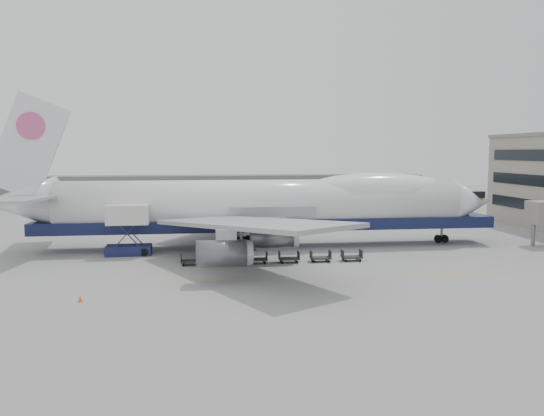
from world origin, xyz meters
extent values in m
plane|color=gray|center=(0.00, 0.00, 0.00)|extent=(260.00, 260.00, 0.00)
cube|color=gold|center=(0.00, -6.00, 0.01)|extent=(60.00, 0.15, 0.01)
cylinder|color=slate|center=(36.00, 8.00, 1.50)|extent=(0.50, 0.50, 3.00)
cube|color=slate|center=(-10.00, 70.00, 3.50)|extent=(110.00, 8.00, 7.00)
cylinder|color=white|center=(0.00, 12.00, 5.70)|extent=(52.00, 6.40, 6.40)
cube|color=#111840|center=(1.00, 12.00, 3.14)|extent=(60.00, 5.76, 1.50)
cone|color=white|center=(29.00, 12.00, 5.70)|extent=(6.00, 6.40, 6.40)
cone|color=white|center=(-30.50, 12.00, 6.30)|extent=(9.00, 6.40, 6.40)
ellipsoid|color=white|center=(15.60, 12.00, 7.46)|extent=(20.67, 5.78, 4.56)
cube|color=white|center=(-29.00, 12.00, 13.20)|extent=(10.52, 0.50, 13.56)
cylinder|color=#D4528D|center=(-28.50, 12.00, 15.70)|extent=(3.40, 0.30, 3.40)
cube|color=#9EA0A3|center=(-3.00, -2.28, 5.10)|extent=(20.35, 26.74, 2.26)
cube|color=#9EA0A3|center=(-3.00, 26.28, 5.10)|extent=(20.35, 26.74, 2.26)
cylinder|color=#595B60|center=(-6.00, 31.00, 2.90)|extent=(4.80, 2.60, 2.60)
cylinder|color=#595B60|center=(0.00, 22.00, 2.90)|extent=(4.80, 2.60, 2.60)
cylinder|color=#595B60|center=(0.00, 2.00, 2.90)|extent=(4.80, 2.60, 2.60)
cylinder|color=#595B60|center=(-6.00, -7.00, 2.90)|extent=(4.80, 2.60, 2.60)
cylinder|color=slate|center=(25.00, 12.00, 1.25)|extent=(0.36, 0.36, 2.50)
cylinder|color=black|center=(25.00, 12.00, 0.55)|extent=(1.10, 0.45, 1.10)
cylinder|color=slate|center=(-3.00, 9.00, 1.25)|extent=(0.36, 0.36, 2.50)
cylinder|color=black|center=(-3.00, 9.00, 0.55)|extent=(1.10, 0.45, 1.10)
cylinder|color=slate|center=(-3.00, 15.00, 1.25)|extent=(0.36, 0.36, 2.50)
cylinder|color=black|center=(-3.00, 15.00, 0.55)|extent=(1.10, 0.45, 1.10)
cube|color=#19204B|center=(-16.76, 8.50, 0.60)|extent=(5.46, 2.69, 1.19)
cube|color=silver|center=(-16.76, 8.50, 5.00)|extent=(5.03, 2.90, 2.39)
cube|color=#19204B|center=(-16.76, 7.31, 2.80)|extent=(3.86, 0.18, 4.27)
cube|color=#19204B|center=(-16.76, 9.69, 2.80)|extent=(3.86, 0.18, 4.27)
cube|color=slate|center=(-16.76, 10.23, 5.00)|extent=(2.62, 1.34, 0.15)
cylinder|color=black|center=(-18.71, 7.42, 0.49)|extent=(0.98, 0.38, 0.98)
cylinder|color=black|center=(-18.71, 9.58, 0.49)|extent=(0.98, 0.38, 0.98)
cylinder|color=black|center=(-14.81, 7.42, 0.49)|extent=(0.98, 0.38, 0.98)
cylinder|color=black|center=(-14.81, 9.58, 0.49)|extent=(0.98, 0.38, 0.98)
cone|color=#FF5E0D|center=(-17.98, -11.88, 0.30)|extent=(0.39, 0.39, 0.61)
cube|color=#FF5E0D|center=(-17.98, -11.88, 0.02)|extent=(0.41, 0.41, 0.03)
cube|color=#2D2D30|center=(-9.06, 1.57, 0.45)|extent=(2.30, 1.35, 0.18)
cube|color=#2D2D30|center=(-10.16, 1.57, 0.85)|extent=(0.08, 1.35, 0.90)
cube|color=#2D2D30|center=(-7.96, 1.57, 0.85)|extent=(0.08, 1.35, 0.90)
cylinder|color=black|center=(-9.91, 1.02, 0.15)|extent=(0.30, 0.12, 0.30)
cylinder|color=black|center=(-9.91, 2.12, 0.15)|extent=(0.30, 0.12, 0.30)
cylinder|color=black|center=(-8.21, 1.02, 0.15)|extent=(0.30, 0.12, 0.30)
cylinder|color=black|center=(-8.21, 2.12, 0.15)|extent=(0.30, 0.12, 0.30)
cube|color=#2D2D30|center=(-5.40, 1.57, 0.45)|extent=(2.30, 1.35, 0.18)
cube|color=#2D2D30|center=(-6.50, 1.57, 0.85)|extent=(0.08, 1.35, 0.90)
cube|color=#2D2D30|center=(-4.30, 1.57, 0.85)|extent=(0.08, 1.35, 0.90)
cylinder|color=black|center=(-6.25, 1.02, 0.15)|extent=(0.30, 0.12, 0.30)
cylinder|color=black|center=(-6.25, 2.12, 0.15)|extent=(0.30, 0.12, 0.30)
cylinder|color=black|center=(-4.55, 1.02, 0.15)|extent=(0.30, 0.12, 0.30)
cylinder|color=black|center=(-4.55, 2.12, 0.15)|extent=(0.30, 0.12, 0.30)
cube|color=#2D2D30|center=(-1.74, 1.57, 0.45)|extent=(2.30, 1.35, 0.18)
cube|color=#2D2D30|center=(-2.84, 1.57, 0.85)|extent=(0.08, 1.35, 0.90)
cube|color=#2D2D30|center=(-0.64, 1.57, 0.85)|extent=(0.08, 1.35, 0.90)
cylinder|color=black|center=(-2.59, 1.02, 0.15)|extent=(0.30, 0.12, 0.30)
cylinder|color=black|center=(-2.59, 2.12, 0.15)|extent=(0.30, 0.12, 0.30)
cylinder|color=black|center=(-0.89, 1.02, 0.15)|extent=(0.30, 0.12, 0.30)
cylinder|color=black|center=(-0.89, 2.12, 0.15)|extent=(0.30, 0.12, 0.30)
cube|color=#2D2D30|center=(1.92, 1.57, 0.45)|extent=(2.30, 1.35, 0.18)
cube|color=#2D2D30|center=(0.82, 1.57, 0.85)|extent=(0.08, 1.35, 0.90)
cube|color=#2D2D30|center=(3.02, 1.57, 0.85)|extent=(0.08, 1.35, 0.90)
cylinder|color=black|center=(1.07, 1.02, 0.15)|extent=(0.30, 0.12, 0.30)
cylinder|color=black|center=(1.07, 2.12, 0.15)|extent=(0.30, 0.12, 0.30)
cylinder|color=black|center=(2.77, 1.02, 0.15)|extent=(0.30, 0.12, 0.30)
cylinder|color=black|center=(2.77, 2.12, 0.15)|extent=(0.30, 0.12, 0.30)
cube|color=#2D2D30|center=(5.59, 1.57, 0.45)|extent=(2.30, 1.35, 0.18)
cube|color=#2D2D30|center=(4.49, 1.57, 0.85)|extent=(0.08, 1.35, 0.90)
cube|color=#2D2D30|center=(6.69, 1.57, 0.85)|extent=(0.08, 1.35, 0.90)
cylinder|color=black|center=(4.74, 1.02, 0.15)|extent=(0.30, 0.12, 0.30)
cylinder|color=black|center=(4.74, 2.12, 0.15)|extent=(0.30, 0.12, 0.30)
cylinder|color=black|center=(6.44, 1.02, 0.15)|extent=(0.30, 0.12, 0.30)
cylinder|color=black|center=(6.44, 2.12, 0.15)|extent=(0.30, 0.12, 0.30)
cube|color=#2D2D30|center=(9.25, 1.57, 0.45)|extent=(2.30, 1.35, 0.18)
cube|color=#2D2D30|center=(8.15, 1.57, 0.85)|extent=(0.08, 1.35, 0.90)
cube|color=#2D2D30|center=(10.35, 1.57, 0.85)|extent=(0.08, 1.35, 0.90)
cylinder|color=black|center=(8.40, 1.02, 0.15)|extent=(0.30, 0.12, 0.30)
cylinder|color=black|center=(8.40, 2.12, 0.15)|extent=(0.30, 0.12, 0.30)
cylinder|color=black|center=(10.10, 1.02, 0.15)|extent=(0.30, 0.12, 0.30)
cylinder|color=black|center=(10.10, 2.12, 0.15)|extent=(0.30, 0.12, 0.30)
camera|label=1|loc=(-7.51, -56.93, 12.55)|focal=35.00mm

